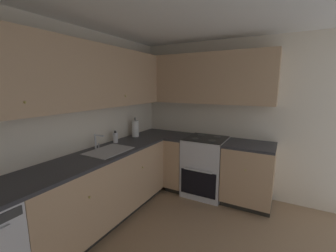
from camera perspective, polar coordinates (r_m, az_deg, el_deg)
The scene contains 13 objects.
wall_back at distance 2.76m, azimuth -28.74°, elevation -1.66°, with size 4.23×0.05×2.43m, color beige.
wall_right at distance 3.64m, azimuth 17.17°, elevation 1.83°, with size 0.05×3.24×2.43m, color beige.
lower_cabinets_back at distance 3.00m, azimuth -16.91°, elevation -15.44°, with size 2.09×0.62×0.88m.
countertop_back at distance 2.83m, azimuth -17.39°, elevation -7.19°, with size 3.30×0.60×0.04m, color #2D2D33.
lower_cabinets_right at distance 3.54m, azimuth 14.80°, elevation -11.26°, with size 0.62×1.60×0.88m.
countertop_right at distance 3.40m, azimuth 15.14°, elevation -4.15°, with size 0.60×1.60×0.03m.
oven_range at distance 3.63m, azimuth 9.70°, elevation -10.13°, with size 0.68×0.62×1.06m.
upper_cabinets_back at distance 2.71m, azimuth -23.09°, elevation 11.87°, with size 2.98×0.34×0.76m.
upper_cabinets_right at distance 3.56m, azimuth 9.08°, elevation 12.03°, with size 0.32×2.15×0.76m.
sink at distance 2.91m, azimuth -15.06°, elevation -7.06°, with size 0.56×0.40×0.10m.
faucet at distance 3.01m, azimuth -17.99°, elevation -3.49°, with size 0.07×0.16×0.20m.
soap_bottle at distance 3.27m, azimuth -13.50°, elevation -2.94°, with size 0.07×0.07×0.18m.
paper_towel_roll at distance 3.59m, azimuth -8.50°, elevation -0.67°, with size 0.11×0.11×0.32m.
Camera 1 is at (-1.44, -0.70, 1.73)m, focal length 23.44 mm.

